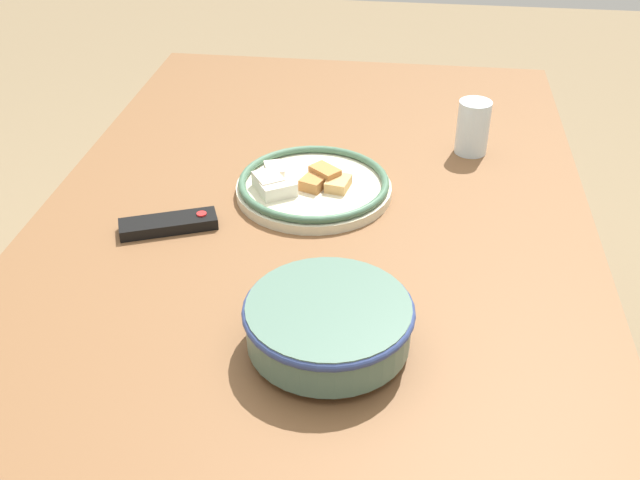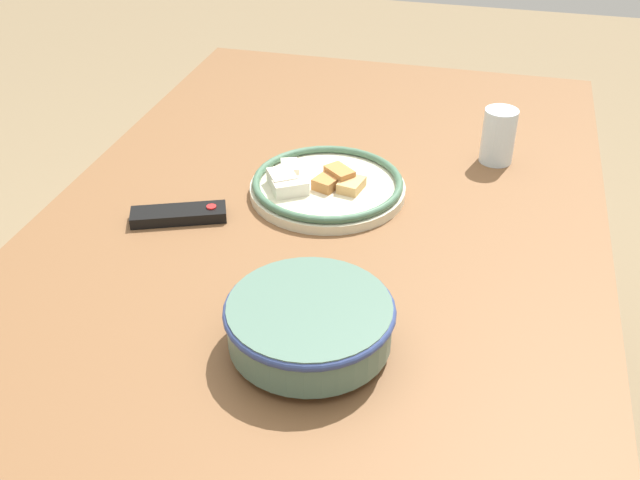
# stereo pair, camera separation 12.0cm
# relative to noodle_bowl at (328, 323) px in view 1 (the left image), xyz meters

# --- Properties ---
(dining_table) EXTENTS (1.56, 0.99, 0.76)m
(dining_table) POSITION_rel_noodle_bowl_xyz_m (0.34, 0.07, -0.12)
(dining_table) COLOR brown
(dining_table) RESTS_ON ground_plane
(noodle_bowl) EXTENTS (0.23, 0.23, 0.08)m
(noodle_bowl) POSITION_rel_noodle_bowl_xyz_m (0.00, 0.00, 0.00)
(noodle_bowl) COLOR #4C6B5B
(noodle_bowl) RESTS_ON dining_table
(food_plate) EXTENTS (0.29, 0.29, 0.05)m
(food_plate) POSITION_rel_noodle_bowl_xyz_m (0.42, 0.08, -0.03)
(food_plate) COLOR beige
(food_plate) RESTS_ON dining_table
(tv_remote) EXTENTS (0.11, 0.17, 0.02)m
(tv_remote) POSITION_rel_noodle_bowl_xyz_m (0.27, 0.31, -0.03)
(tv_remote) COLOR black
(tv_remote) RESTS_ON dining_table
(drinking_glass) EXTENTS (0.07, 0.07, 0.11)m
(drinking_glass) POSITION_rel_noodle_bowl_xyz_m (0.63, -0.22, 0.01)
(drinking_glass) COLOR silver
(drinking_glass) RESTS_ON dining_table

